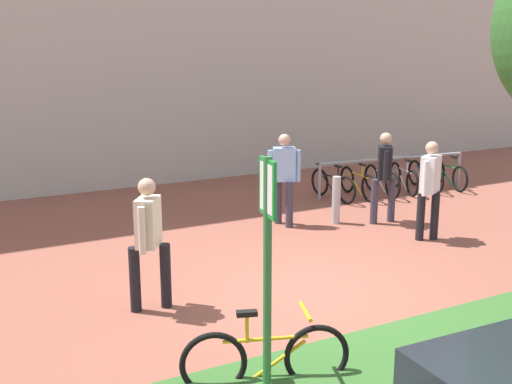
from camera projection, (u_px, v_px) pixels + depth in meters
The scene contains 10 objects.
ground_plane at pixel (320, 293), 8.62m from camera, with size 60.00×60.00×0.00m, color brown.
planter_strip at pixel (385, 359), 6.65m from camera, with size 7.00×1.10×0.16m, color #336028.
parking_sign_post at pixel (268, 246), 5.67m from camera, with size 0.08×0.36×2.37m.
bike_at_sign at pixel (266, 358), 6.13m from camera, with size 1.61×0.63×0.86m.
bike_rack_cluster at pixel (393, 178), 14.23m from camera, with size 3.74×1.83×0.83m.
bollard_steel at pixel (336, 200), 11.84m from camera, with size 0.16×0.16×0.90m, color #ADADB2.
person_shirt_white at pixel (430, 184), 10.72m from camera, with size 0.54×0.41×1.72m.
person_casual_tan at pixel (149, 236), 7.88m from camera, with size 0.53×0.52×1.72m.
person_shirt_blue at pixel (284, 174), 11.58m from camera, with size 0.56×0.47×1.72m.
person_suited_dark at pixel (384, 172), 11.75m from camera, with size 0.52×0.52×1.72m.
Camera 1 is at (-4.52, -6.74, 3.34)m, focal length 44.22 mm.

